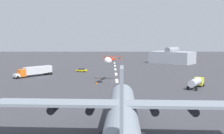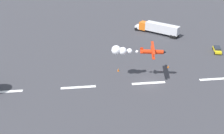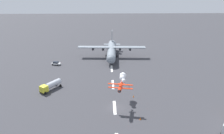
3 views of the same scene
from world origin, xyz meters
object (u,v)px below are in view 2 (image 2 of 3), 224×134
at_px(semi_truck_orange, 158,28).
at_px(traffic_cone_near, 168,66).
at_px(stunt_biplane_red, 129,51).
at_px(traffic_cone_far, 118,70).
at_px(followme_car_yellow, 217,49).

relative_size(semi_truck_orange, traffic_cone_near, 17.96).
relative_size(stunt_biplane_red, traffic_cone_far, 16.66).
distance_m(stunt_biplane_red, traffic_cone_far, 8.33).
relative_size(followme_car_yellow, traffic_cone_far, 6.49).
bearing_deg(traffic_cone_far, stunt_biplane_red, 113.86).
distance_m(followme_car_yellow, traffic_cone_far, 31.20).
bearing_deg(traffic_cone_near, followme_car_yellow, -154.72).
height_order(semi_truck_orange, traffic_cone_far, semi_truck_orange).
xyz_separation_m(traffic_cone_near, traffic_cone_far, (13.09, 0.36, 0.00)).
bearing_deg(stunt_biplane_red, followme_car_yellow, -156.19).
bearing_deg(semi_truck_orange, stunt_biplane_red, 62.55).
bearing_deg(traffic_cone_near, traffic_cone_far, 1.58).
xyz_separation_m(stunt_biplane_red, followme_car_yellow, (-28.24, -12.46, -6.59)).
bearing_deg(stunt_biplane_red, traffic_cone_far, -66.14).
bearing_deg(traffic_cone_far, semi_truck_orange, -124.16).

